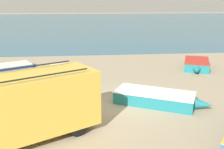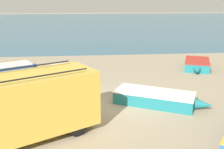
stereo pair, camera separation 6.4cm
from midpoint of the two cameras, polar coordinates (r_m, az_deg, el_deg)
ground_plane at (r=12.66m, az=2.15°, el=-6.64°), size 200.00×200.00×0.00m
sea_water at (r=63.79m, az=-4.22°, el=11.39°), size 120.00×80.00×0.01m
parked_van at (r=9.73m, az=-18.24°, el=-6.33°), size 5.35×4.09×2.50m
fishing_rowboat_0 at (r=17.58m, az=-9.52°, el=0.49°), size 2.59×4.46×0.51m
fishing_rowboat_1 at (r=20.22m, az=18.11°, el=2.08°), size 2.75×3.90×0.62m
fishing_rowboat_3 at (r=19.39m, az=-21.64°, el=1.15°), size 4.05×2.98×0.60m
fishing_rowboat_4 at (r=12.86m, az=9.96°, el=-5.08°), size 4.52×3.14×0.60m
fisherman_1 at (r=13.92m, az=-14.57°, el=-0.71°), size 0.44×0.44×1.67m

